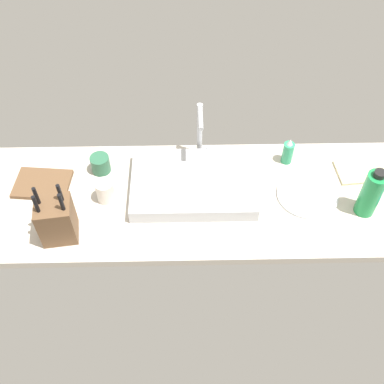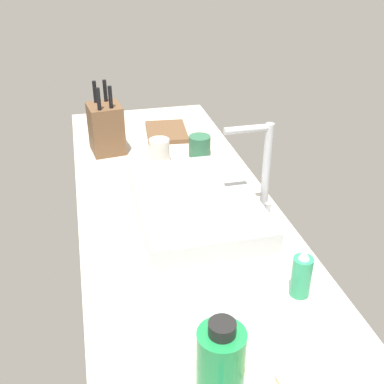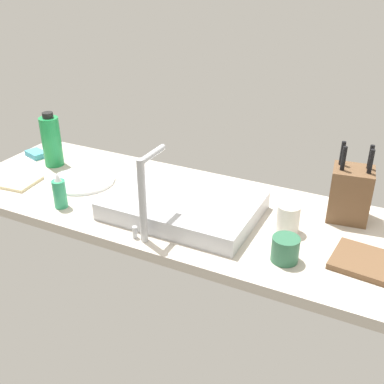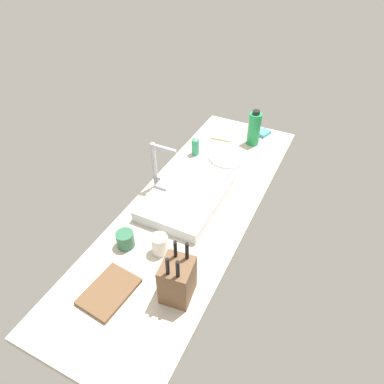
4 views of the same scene
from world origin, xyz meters
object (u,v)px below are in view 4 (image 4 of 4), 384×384
(soap_bottle, at_px, (195,146))
(dish_sponge, at_px, (264,133))
(water_bottle, at_px, (254,129))
(coffee_mug, at_px, (159,244))
(dinner_plate, at_px, (229,156))
(ceramic_cup, at_px, (125,239))
(sink_basin, at_px, (187,197))
(faucet, at_px, (157,163))
(cutting_board, at_px, (109,291))
(knife_block, at_px, (177,280))
(dish_towel, at_px, (225,132))

(soap_bottle, distance_m, dish_sponge, 0.51)
(water_bottle, relative_size, coffee_mug, 2.42)
(dinner_plate, height_order, ceramic_cup, ceramic_cup)
(sink_basin, xyz_separation_m, water_bottle, (0.68, -0.13, 0.08))
(sink_basin, relative_size, soap_bottle, 3.88)
(water_bottle, bearing_deg, faucet, 154.12)
(sink_basin, distance_m, cutting_board, 0.63)
(knife_block, relative_size, dish_towel, 1.23)
(cutting_board, bearing_deg, faucet, 13.48)
(sink_basin, relative_size, faucet, 1.82)
(sink_basin, relative_size, dish_towel, 2.37)
(dish_sponge, bearing_deg, soap_bottle, 142.69)
(sink_basin, distance_m, dinner_plate, 0.47)
(cutting_board, relative_size, ceramic_cup, 2.78)
(coffee_mug, height_order, dish_sponge, coffee_mug)
(dish_towel, distance_m, ceramic_cup, 1.11)
(soap_bottle, xyz_separation_m, coffee_mug, (-0.76, -0.19, -0.01))
(dish_towel, distance_m, coffee_mug, 1.08)
(sink_basin, height_order, ceramic_cup, ceramic_cup)
(cutting_board, height_order, soap_bottle, soap_bottle)
(coffee_mug, relative_size, ceramic_cup, 1.17)
(sink_basin, height_order, water_bottle, water_bottle)
(water_bottle, height_order, dinner_plate, water_bottle)
(sink_basin, xyz_separation_m, faucet, (0.03, 0.19, 0.13))
(soap_bottle, bearing_deg, coffee_mug, -165.69)
(dinner_plate, distance_m, dish_towel, 0.28)
(faucet, relative_size, coffee_mug, 2.92)
(knife_block, xyz_separation_m, soap_bottle, (0.91, 0.37, -0.04))
(water_bottle, relative_size, dinner_plate, 0.92)
(faucet, relative_size, dinner_plate, 1.11)
(soap_bottle, relative_size, dinner_plate, 0.52)
(soap_bottle, relative_size, ceramic_cup, 1.60)
(soap_bottle, bearing_deg, ceramic_cup, -177.26)
(water_bottle, bearing_deg, dish_towel, 78.19)
(dish_towel, bearing_deg, soap_bottle, 167.42)
(cutting_board, bearing_deg, sink_basin, -2.73)
(soap_bottle, relative_size, dish_sponge, 1.44)
(dish_sponge, bearing_deg, ceramic_cup, 167.37)
(cutting_board, xyz_separation_m, dinner_plate, (1.09, -0.08, -0.00))
(soap_bottle, height_order, water_bottle, water_bottle)
(cutting_board, relative_size, water_bottle, 0.98)
(sink_basin, xyz_separation_m, soap_bottle, (0.41, 0.15, 0.03))
(knife_block, distance_m, ceramic_cup, 0.35)
(dinner_plate, xyz_separation_m, dish_sponge, (0.34, -0.11, 0.01))
(coffee_mug, bearing_deg, soap_bottle, 14.31)
(knife_block, relative_size, soap_bottle, 2.01)
(knife_block, height_order, water_bottle, knife_block)
(dinner_plate, bearing_deg, dish_sponge, -17.49)
(soap_bottle, distance_m, ceramic_cup, 0.80)
(soap_bottle, distance_m, water_bottle, 0.39)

